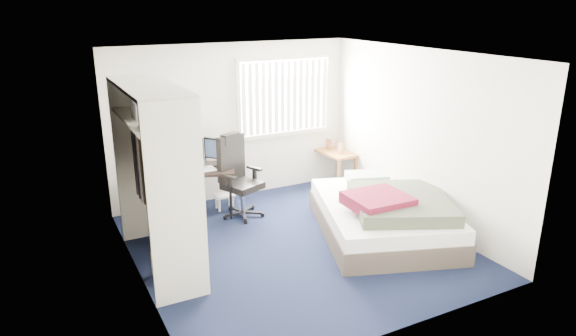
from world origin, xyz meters
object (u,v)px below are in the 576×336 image
(desk, at_px, (185,166))
(office_chair, at_px, (239,185))
(bed, at_px, (384,214))
(nightstand, at_px, (333,154))

(desk, height_order, office_chair, office_chair)
(desk, distance_m, bed, 3.01)
(nightstand, height_order, bed, nightstand)
(desk, xyz_separation_m, bed, (2.19, -2.03, -0.46))
(office_chair, distance_m, nightstand, 2.08)
(office_chair, distance_m, bed, 2.19)
(office_chair, xyz_separation_m, bed, (1.51, -1.58, -0.18))
(desk, bearing_deg, bed, -42.82)
(office_chair, bearing_deg, nightstand, 15.11)
(bed, bearing_deg, office_chair, 133.74)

